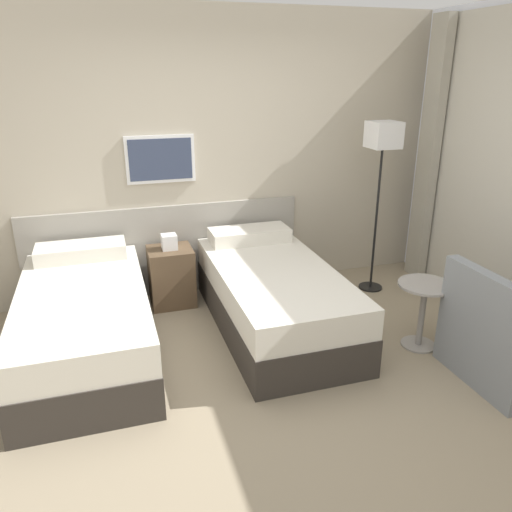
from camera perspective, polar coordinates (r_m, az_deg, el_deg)
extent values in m
plane|color=gray|center=(3.66, 2.07, -15.26)|extent=(16.00, 16.00, 0.00)
cube|color=#B7AD99|center=(4.93, -5.46, 11.22)|extent=(10.00, 0.06, 2.70)
cube|color=gray|center=(5.03, -10.18, 0.62)|extent=(2.69, 0.04, 0.91)
cube|color=white|center=(4.81, -10.87, 10.81)|extent=(0.64, 0.03, 0.44)
cube|color=#333D56|center=(4.79, -10.84, 10.78)|extent=(0.58, 0.01, 0.38)
cube|color=#A8A393|center=(5.50, 19.12, 10.86)|extent=(0.10, 0.24, 2.64)
cube|color=#332D28|center=(4.20, -18.75, -8.82)|extent=(0.96, 1.96, 0.32)
cube|color=silver|center=(4.08, -19.19, -5.39)|extent=(0.95, 1.94, 0.24)
cube|color=silver|center=(4.71, -19.35, 0.52)|extent=(0.77, 0.34, 0.13)
cube|color=#332D28|center=(4.40, 2.11, -6.26)|extent=(0.96, 1.96, 0.32)
cube|color=silver|center=(4.28, 2.16, -2.92)|extent=(0.95, 1.94, 0.24)
cube|color=silver|center=(4.88, -0.75, 2.43)|extent=(0.77, 0.34, 0.13)
cube|color=brown|center=(4.86, -9.64, -2.30)|extent=(0.41, 0.39, 0.56)
cube|color=white|center=(4.73, -9.89, 1.61)|extent=(0.14, 0.14, 0.14)
cylinder|color=black|center=(5.36, 12.93, -3.47)|extent=(0.24, 0.24, 0.02)
cylinder|color=black|center=(5.11, 13.56, 3.96)|extent=(0.02, 0.02, 1.43)
cube|color=white|center=(4.95, 14.38, 13.28)|extent=(0.27, 0.27, 0.24)
cylinder|color=gray|center=(4.40, 18.02, -9.57)|extent=(0.28, 0.28, 0.01)
cylinder|color=gray|center=(4.28, 18.41, -6.46)|extent=(0.05, 0.05, 0.52)
cylinder|color=gray|center=(4.17, 18.82, -3.14)|extent=(0.43, 0.43, 0.02)
cube|color=gray|center=(4.16, 27.06, -9.86)|extent=(0.71, 0.80, 0.39)
cube|color=gray|center=(3.78, 24.77, -5.24)|extent=(0.10, 0.80, 0.47)
cube|color=gray|center=(4.26, 24.44, -4.43)|extent=(0.60, 0.09, 0.18)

